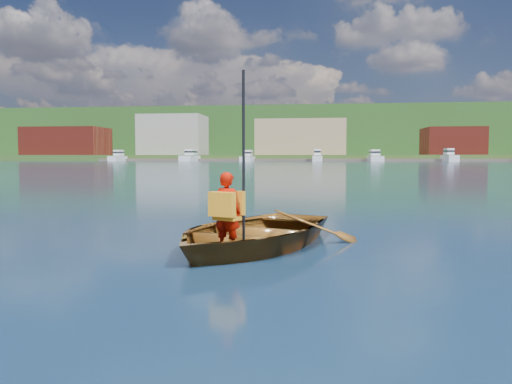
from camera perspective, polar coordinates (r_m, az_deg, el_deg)
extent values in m
plane|color=#132640|center=(7.59, -0.51, -5.63)|extent=(600.00, 600.00, 0.00)
imported|color=brown|center=(7.07, -0.52, -4.66)|extent=(3.53, 4.09, 0.71)
imported|color=#A80E01|center=(6.18, -3.32, -2.29)|extent=(0.42, 0.35, 0.99)
cube|color=orange|center=(6.07, -3.91, -1.41)|extent=(0.35, 0.22, 0.30)
cube|color=orange|center=(6.27, -2.75, -1.23)|extent=(0.35, 0.20, 0.30)
cube|color=orange|center=(6.19, -3.32, -2.98)|extent=(0.36, 0.31, 0.05)
cylinder|color=black|center=(6.19, -1.43, 3.52)|extent=(0.05, 0.05, 2.24)
cube|color=#304C23|center=(197.42, 6.82, 3.89)|extent=(400.00, 80.00, 2.00)
cube|color=#2B4C1C|center=(247.61, 6.90, 6.22)|extent=(400.00, 100.00, 22.00)
cube|color=brown|center=(155.71, 10.60, 3.61)|extent=(160.02, 4.76, 0.80)
cube|color=brown|center=(195.04, -20.81, 5.42)|extent=(28.00, 16.00, 10.00)
cube|color=gray|center=(179.97, -9.43, 6.41)|extent=(22.00, 16.00, 14.00)
cube|color=tan|center=(172.66, 5.13, 6.22)|extent=(30.00, 16.00, 12.00)
cube|color=brown|center=(178.03, 21.50, 5.41)|extent=(18.00, 16.00, 9.00)
cube|color=silver|center=(162.93, -15.53, 3.65)|extent=(2.67, 9.53, 1.76)
cube|color=silver|center=(163.82, -15.42, 4.34)|extent=(1.87, 4.29, 1.80)
cube|color=black|center=(163.82, -15.42, 4.38)|extent=(1.92, 4.48, 0.50)
cube|color=silver|center=(155.47, -7.57, 3.78)|extent=(3.64, 13.02, 1.93)
cube|color=silver|center=(156.74, -7.45, 4.54)|extent=(2.55, 5.86, 1.80)
cube|color=black|center=(156.74, -7.45, 4.57)|extent=(2.62, 6.12, 0.50)
cube|color=silver|center=(151.93, -0.98, 3.77)|extent=(3.30, 11.79, 1.64)
cube|color=silver|center=(153.10, -0.92, 4.47)|extent=(2.31, 5.31, 1.80)
cube|color=black|center=(153.10, -0.92, 4.51)|extent=(2.38, 5.54, 0.50)
cube|color=silver|center=(150.42, 7.03, 3.78)|extent=(2.86, 10.21, 1.91)
cube|color=silver|center=(151.45, 7.04, 4.55)|extent=(2.00, 4.60, 1.80)
cube|color=black|center=(151.45, 7.04, 4.59)|extent=(2.06, 4.80, 0.50)
cube|color=silver|center=(151.34, 13.44, 3.67)|extent=(3.74, 13.36, 1.73)
cube|color=silver|center=(152.67, 13.40, 4.40)|extent=(2.62, 6.01, 1.80)
cube|color=black|center=(152.67, 13.40, 4.44)|extent=(2.69, 6.28, 0.50)
cube|color=silver|center=(155.10, 21.24, 3.56)|extent=(2.86, 10.20, 2.03)
cube|color=silver|center=(156.10, 21.17, 4.34)|extent=(2.00, 4.59, 1.80)
cube|color=black|center=(156.10, 21.17, 4.38)|extent=(2.06, 4.79, 0.50)
cylinder|color=#382314|center=(282.10, 15.57, 7.70)|extent=(0.80, 0.80, 3.93)
sphere|color=#2D5A20|center=(282.50, 15.59, 8.76)|extent=(7.34, 7.34, 7.34)
cylinder|color=#382314|center=(287.97, -16.32, 6.95)|extent=(0.80, 0.80, 3.17)
sphere|color=#2D5A20|center=(288.23, -16.34, 7.79)|extent=(5.91, 5.91, 5.91)
cylinder|color=#382314|center=(247.14, -7.68, 6.49)|extent=(0.80, 0.80, 3.77)
sphere|color=#2D5A20|center=(247.41, -7.69, 7.65)|extent=(7.04, 7.04, 7.04)
cylinder|color=#382314|center=(289.10, 2.25, 8.04)|extent=(0.80, 0.80, 3.31)
sphere|color=#2D5A20|center=(289.44, 2.25, 8.91)|extent=(6.19, 6.19, 6.19)
cylinder|color=#382314|center=(275.67, -16.38, 6.64)|extent=(0.80, 0.80, 3.34)
sphere|color=#2D5A20|center=(275.92, -16.40, 7.56)|extent=(6.23, 6.23, 6.23)
cylinder|color=#382314|center=(247.36, 13.95, 6.74)|extent=(0.80, 0.80, 4.00)
sphere|color=#2D5A20|center=(247.68, 13.98, 7.97)|extent=(7.46, 7.46, 7.46)
cylinder|color=#382314|center=(247.08, 14.07, 6.60)|extent=(0.80, 0.80, 2.95)
sphere|color=#2D5A20|center=(247.30, 14.09, 7.51)|extent=(5.51, 5.51, 5.51)
cylinder|color=#382314|center=(306.50, -19.91, 7.04)|extent=(0.80, 0.80, 3.41)
sphere|color=#2D5A20|center=(306.79, -19.93, 7.89)|extent=(6.37, 6.37, 6.37)
cylinder|color=#382314|center=(305.49, -16.49, 7.39)|extent=(0.80, 0.80, 3.54)
sphere|color=#2D5A20|center=(305.82, -16.51, 8.27)|extent=(6.60, 6.60, 6.60)
cylinder|color=#382314|center=(279.87, 22.70, 7.21)|extent=(0.80, 0.80, 4.14)
sphere|color=#2D5A20|center=(280.26, 22.73, 8.33)|extent=(7.73, 7.73, 7.73)
cylinder|color=#382314|center=(218.91, -1.51, 5.71)|extent=(0.80, 0.80, 4.07)
sphere|color=#2D5A20|center=(219.14, -1.51, 7.13)|extent=(7.61, 7.61, 7.61)
cylinder|color=#382314|center=(240.04, -5.26, 6.39)|extent=(0.80, 0.80, 3.94)
sphere|color=#2D5A20|center=(240.31, -5.26, 7.64)|extent=(7.36, 7.36, 7.36)
cylinder|color=#382314|center=(301.16, -12.49, 7.70)|extent=(0.80, 0.80, 4.03)
sphere|color=#2D5A20|center=(301.57, -12.51, 8.71)|extent=(7.52, 7.52, 7.52)
cylinder|color=#382314|center=(229.53, 6.49, 6.23)|extent=(0.80, 0.80, 3.87)
sphere|color=#2D5A20|center=(229.79, 6.50, 7.52)|extent=(7.22, 7.22, 7.22)
cylinder|color=#382314|center=(214.23, 24.76, 4.56)|extent=(0.80, 0.80, 2.79)
sphere|color=#2D5A20|center=(214.33, 24.79, 5.56)|extent=(5.21, 5.21, 5.21)
cylinder|color=#382314|center=(239.95, -17.97, 5.33)|extent=(0.80, 0.80, 3.35)
sphere|color=#2D5A20|center=(240.11, -17.99, 6.40)|extent=(6.26, 6.26, 6.26)
cylinder|color=#382314|center=(261.50, 0.91, 7.22)|extent=(0.80, 0.80, 3.06)
sphere|color=#2D5A20|center=(261.76, 0.91, 8.11)|extent=(5.71, 5.71, 5.71)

